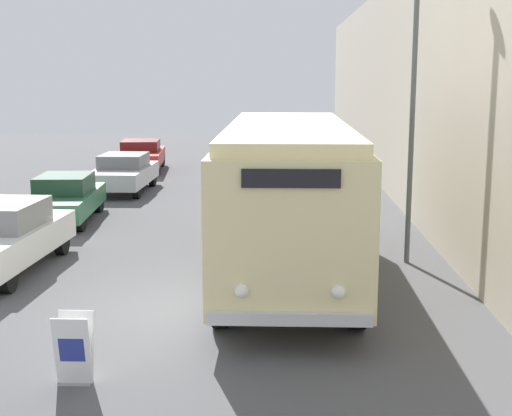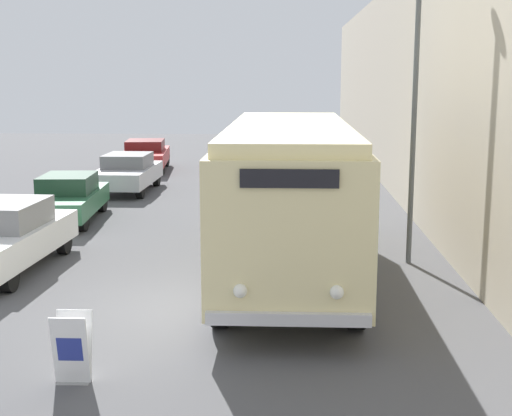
# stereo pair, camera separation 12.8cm
# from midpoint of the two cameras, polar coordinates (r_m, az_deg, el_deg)

# --- Properties ---
(ground_plane) EXTENTS (80.00, 80.00, 0.00)m
(ground_plane) POSITION_cam_midpoint_polar(r_m,az_deg,el_deg) (13.47, -5.36, -8.16)
(ground_plane) COLOR #4C4C4F
(building_wall_right) EXTENTS (0.30, 60.00, 7.66)m
(building_wall_right) POSITION_cam_midpoint_polar(r_m,az_deg,el_deg) (22.99, 12.76, 9.12)
(building_wall_right) COLOR #B2A893
(building_wall_right) RESTS_ON ground_plane
(vintage_bus) EXTENTS (2.67, 9.51, 3.31)m
(vintage_bus) POSITION_cam_midpoint_polar(r_m,az_deg,el_deg) (15.31, 2.88, 1.42)
(vintage_bus) COLOR black
(vintage_bus) RESTS_ON ground_plane
(sign_board) EXTENTS (0.51, 0.39, 1.03)m
(sign_board) POSITION_cam_midpoint_polar(r_m,az_deg,el_deg) (10.59, -14.16, -10.91)
(sign_board) COLOR gray
(sign_board) RESTS_ON ground_plane
(streetlamp) EXTENTS (0.36, 0.36, 7.60)m
(streetlamp) POSITION_cam_midpoint_polar(r_m,az_deg,el_deg) (16.54, 12.96, 12.04)
(streetlamp) COLOR #595E60
(streetlamp) RESTS_ON ground_plane
(parked_car_near) EXTENTS (2.10, 4.60, 1.55)m
(parked_car_near) POSITION_cam_midpoint_polar(r_m,az_deg,el_deg) (16.86, -19.39, -2.12)
(parked_car_near) COLOR black
(parked_car_near) RESTS_ON ground_plane
(parked_car_mid) EXTENTS (2.04, 4.39, 1.39)m
(parked_car_mid) POSITION_cam_midpoint_polar(r_m,az_deg,el_deg) (22.02, -14.67, 0.80)
(parked_car_mid) COLOR black
(parked_car_mid) RESTS_ON ground_plane
(parked_car_far) EXTENTS (1.93, 4.34, 1.41)m
(parked_car_far) POSITION_cam_midpoint_polar(r_m,az_deg,el_deg) (27.12, -10.11, 2.83)
(parked_car_far) COLOR black
(parked_car_far) RESTS_ON ground_plane
(parked_car_distant) EXTENTS (2.36, 4.70, 1.40)m
(parked_car_distant) POSITION_cam_midpoint_polar(r_m,az_deg,el_deg) (32.93, -8.74, 4.23)
(parked_car_distant) COLOR black
(parked_car_distant) RESTS_ON ground_plane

